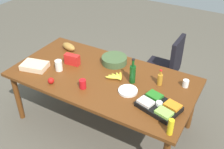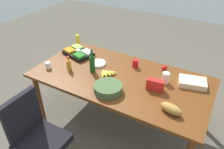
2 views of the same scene
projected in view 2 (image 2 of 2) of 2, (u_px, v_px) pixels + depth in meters
The scene contains 17 objects.
ground_plane at pixel (119, 120), 3.22m from camera, with size 10.00×10.00×0.00m, color #585245.
conference_table at pixel (120, 81), 2.84m from camera, with size 2.27×1.16×0.77m.
office_chair at pixel (39, 143), 2.43m from camera, with size 0.56×0.56×0.95m.
banana_bunch at pixel (107, 73), 2.83m from camera, with size 0.21×0.21×0.04m.
veggie_tray at pixel (78, 53), 3.27m from camera, with size 0.48×0.40×0.09m.
red_solo_cup at pixel (135, 64), 2.97m from camera, with size 0.08×0.08×0.11m, color red.
sheet_cake at pixel (192, 82), 2.63m from camera, with size 0.32×0.22×0.07m, color beige.
mayo_jar at pixel (166, 78), 2.65m from camera, with size 0.09×0.09×0.14m, color white.
bread_loaf at pixel (171, 109), 2.22m from camera, with size 0.24×0.11×0.10m, color #A97733.
paper_plate_stack at pixel (98, 63), 3.05m from camera, with size 0.22×0.22×0.03m, color white.
mustard_bottle at pixel (78, 40), 3.54m from camera, with size 0.06×0.06×0.17m, color yellow.
dressing_bottle at pixel (69, 65), 2.90m from camera, with size 0.08×0.08×0.20m.
salad_bowl at pixel (108, 88), 2.52m from camera, with size 0.33×0.33×0.09m, color #415933.
paper_cup at pixel (48, 65), 2.95m from camera, with size 0.07×0.07×0.09m, color white.
wine_bottle at pixel (92, 64), 2.83m from camera, with size 0.09×0.09×0.32m.
apple_red at pixel (164, 68), 2.91m from camera, with size 0.08×0.08×0.08m, color red.
chip_bag_red at pixel (155, 85), 2.53m from camera, with size 0.20×0.08×0.14m, color red.
Camera 2 is at (1.06, -2.07, 2.33)m, focal length 34.95 mm.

